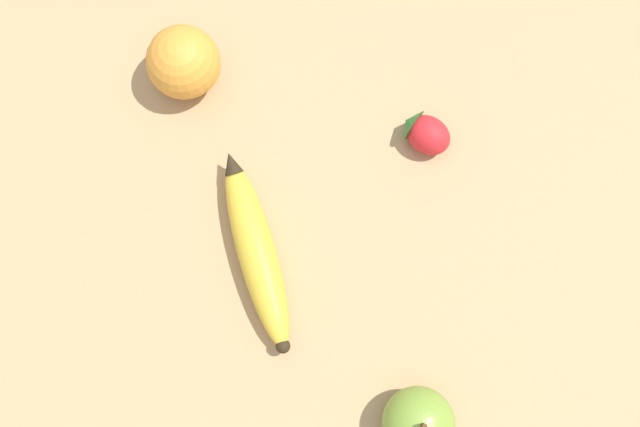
# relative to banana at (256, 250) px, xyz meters

# --- Properties ---
(ground_plane) EXTENTS (3.00, 3.00, 0.00)m
(ground_plane) POSITION_rel_banana_xyz_m (-0.07, -0.05, -0.02)
(ground_plane) COLOR tan
(banana) EXTENTS (0.14, 0.19, 0.04)m
(banana) POSITION_rel_banana_xyz_m (0.00, 0.00, 0.00)
(banana) COLOR gold
(banana) RESTS_ON ground_plane
(orange) EXTENTS (0.08, 0.08, 0.08)m
(orange) POSITION_rel_banana_xyz_m (0.13, -0.17, 0.02)
(orange) COLOR orange
(orange) RESTS_ON ground_plane
(strawberry) EXTENTS (0.06, 0.05, 0.04)m
(strawberry) POSITION_rel_banana_xyz_m (-0.13, -0.17, 0.00)
(strawberry) COLOR red
(strawberry) RESTS_ON ground_plane
(apple) EXTENTS (0.07, 0.07, 0.08)m
(apple) POSITION_rel_banana_xyz_m (-0.20, 0.12, 0.01)
(apple) COLOR olive
(apple) RESTS_ON ground_plane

